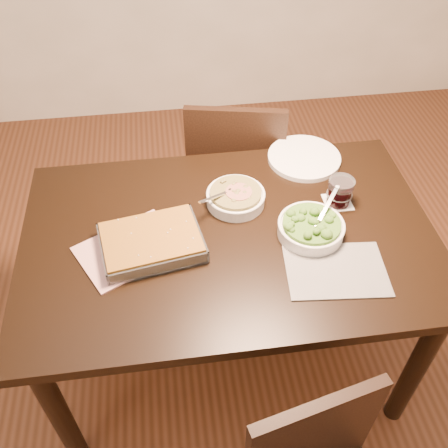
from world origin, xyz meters
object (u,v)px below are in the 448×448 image
Objects in this scene: broccoli_bowl at (311,227)px; table at (229,252)px; stew_bowl at (236,197)px; chair_far at (236,170)px; dinner_plate at (304,158)px; baking_dish at (152,242)px; wine_tumbler at (340,191)px.

table is at bearing 171.75° from broccoli_bowl.
chair_far is (0.08, 0.49, -0.28)m from stew_bowl.
broccoli_bowl reaches higher than stew_bowl.
stew_bowl is 0.74× the size of dinner_plate.
stew_bowl reaches higher than dinner_plate.
stew_bowl is 0.35m from baking_dish.
table is at bearing -2.65° from baking_dish.
chair_far is at bearing 128.64° from dinner_plate.
wine_tumbler is at bearing 45.01° from broccoli_bowl.
chair_far reaches higher than table.
broccoli_bowl is 0.41m from dinner_plate.
wine_tumbler is 0.35× the size of dinner_plate.
broccoli_bowl is 0.75m from chair_far.
dinner_plate is 0.32× the size of chair_far.
chair_far is at bearing 117.69° from wine_tumbler.
baking_dish reaches higher than table.
baking_dish is 0.68m from wine_tumbler.
table is 1.57× the size of chair_far.
dinner_plate is at bearing 45.76° from table.
baking_dish is at bearing -147.32° from dinner_plate.
wine_tumbler is at bearing -77.26° from dinner_plate.
dinner_plate is at bearing 102.74° from wine_tumbler.
dinner_plate is (0.35, 0.36, 0.10)m from table.
stew_bowl reaches higher than baking_dish.
chair_far reaches higher than baking_dish.
broccoli_bowl reaches higher than dinner_plate.
stew_bowl is 0.93× the size of broccoli_bowl.
wine_tumbler is 0.11× the size of chair_far.
stew_bowl is 0.37m from dinner_plate.
broccoli_bowl is at bearing 113.67° from chair_far.
broccoli_bowl is at bearing -39.77° from stew_bowl.
dinner_plate is at bearing 34.57° from stew_bowl.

